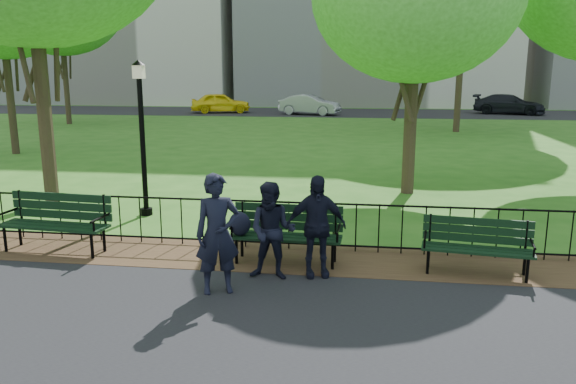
# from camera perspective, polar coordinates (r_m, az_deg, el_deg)

# --- Properties ---
(ground) EXTENTS (120.00, 120.00, 0.00)m
(ground) POSITION_cam_1_polar(r_m,az_deg,el_deg) (8.41, -3.21, -10.01)
(ground) COLOR #295D18
(dirt_strip) EXTENTS (60.00, 1.60, 0.01)m
(dirt_strip) POSITION_cam_1_polar(r_m,az_deg,el_deg) (9.78, -1.50, -6.63)
(dirt_strip) COLOR #332214
(dirt_strip) RESTS_ON ground
(far_street) EXTENTS (70.00, 9.00, 0.01)m
(far_street) POSITION_cam_1_polar(r_m,az_deg,el_deg) (42.77, 6.01, 8.02)
(far_street) COLOR black
(far_street) RESTS_ON ground
(iron_fence) EXTENTS (24.06, 0.06, 1.00)m
(iron_fence) POSITION_cam_1_polar(r_m,az_deg,el_deg) (10.11, -1.04, -3.11)
(iron_fence) COLOR black
(iron_fence) RESTS_ON ground
(park_bench_main) EXTENTS (1.89, 0.64, 1.05)m
(park_bench_main) POSITION_cam_1_polar(r_m,az_deg,el_deg) (9.40, -1.71, -3.49)
(park_bench_main) COLOR black
(park_bench_main) RESTS_ON ground
(park_bench_left_a) EXTENTS (2.01, 0.76, 1.12)m
(park_bench_left_a) POSITION_cam_1_polar(r_m,az_deg,el_deg) (10.81, -22.44, -2.29)
(park_bench_left_a) COLOR black
(park_bench_left_a) RESTS_ON ground
(park_bench_right_a) EXTENTS (1.74, 0.74, 0.96)m
(park_bench_right_a) POSITION_cam_1_polar(r_m,az_deg,el_deg) (9.39, 18.67, -4.68)
(park_bench_right_a) COLOR black
(park_bench_right_a) RESTS_ON ground
(lamppost) EXTENTS (0.31, 0.31, 3.39)m
(lamppost) POSITION_cam_1_polar(r_m,az_deg,el_deg) (12.67, -14.60, 5.86)
(lamppost) COLOR black
(lamppost) RESTS_ON ground
(tree_far_w) EXTENTS (7.25, 7.25, 10.10)m
(tree_far_w) POSITION_cam_1_polar(r_m,az_deg,el_deg) (36.22, -22.23, 17.54)
(tree_far_w) COLOR #2D2116
(tree_far_w) RESTS_ON ground
(person_left) EXTENTS (0.75, 0.63, 1.76)m
(person_left) POSITION_cam_1_polar(r_m,az_deg,el_deg) (8.11, -7.17, -4.26)
(person_left) COLOR black
(person_left) RESTS_ON asphalt_path
(person_mid) EXTENTS (0.75, 0.41, 1.52)m
(person_mid) POSITION_cam_1_polar(r_m,az_deg,el_deg) (8.61, -1.60, -3.98)
(person_mid) COLOR black
(person_mid) RESTS_ON asphalt_path
(person_right) EXTENTS (1.01, 0.62, 1.61)m
(person_right) POSITION_cam_1_polar(r_m,az_deg,el_deg) (8.73, 2.86, -3.48)
(person_right) COLOR black
(person_right) RESTS_ON asphalt_path
(taxi) EXTENTS (4.68, 2.92, 1.49)m
(taxi) POSITION_cam_1_polar(r_m,az_deg,el_deg) (42.57, -6.88, 8.99)
(taxi) COLOR yellow
(taxi) RESTS_ON far_street
(sedan_silver) EXTENTS (4.57, 2.52, 1.43)m
(sedan_silver) POSITION_cam_1_polar(r_m,az_deg,el_deg) (40.48, 2.21, 8.86)
(sedan_silver) COLOR #93969A
(sedan_silver) RESTS_ON far_street
(sedan_dark) EXTENTS (5.29, 3.54, 1.42)m
(sedan_dark) POSITION_cam_1_polar(r_m,az_deg,el_deg) (44.03, 21.54, 8.29)
(sedan_dark) COLOR black
(sedan_dark) RESTS_ON far_street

